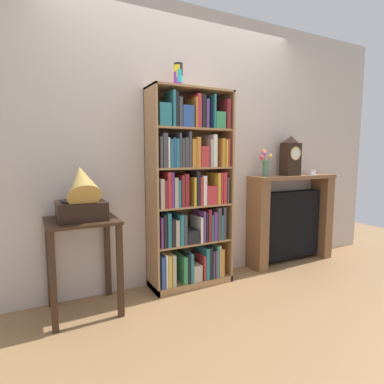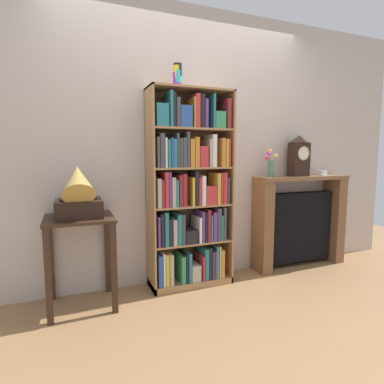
{
  "view_description": "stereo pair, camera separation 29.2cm",
  "coord_description": "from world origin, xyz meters",
  "px_view_note": "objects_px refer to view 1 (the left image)",
  "views": [
    {
      "loc": [
        -1.32,
        -2.46,
        1.23
      ],
      "look_at": [
        0.02,
        0.12,
        0.89
      ],
      "focal_mm": 29.33,
      "sensor_mm": 36.0,
      "label": 1
    },
    {
      "loc": [
        -1.05,
        -2.58,
        1.23
      ],
      "look_at": [
        0.02,
        0.12,
        0.89
      ],
      "focal_mm": 29.33,
      "sensor_mm": 36.0,
      "label": 2
    }
  ],
  "objects_px": {
    "mantel_clock": "(291,156)",
    "flower_vase": "(265,163)",
    "side_table_left": "(83,244)",
    "bookshelf": "(190,195)",
    "gramophone": "(82,196)",
    "fireplace_mantel": "(290,220)",
    "teacup_with_saucer": "(312,173)",
    "cup_stack": "(178,75)"
  },
  "relations": [
    {
      "from": "gramophone",
      "to": "teacup_with_saucer",
      "type": "distance_m",
      "value": 2.6
    },
    {
      "from": "mantel_clock",
      "to": "flower_vase",
      "type": "xyz_separation_m",
      "value": [
        -0.36,
        0.0,
        -0.08
      ]
    },
    {
      "from": "cup_stack",
      "to": "gramophone",
      "type": "distance_m",
      "value": 1.32
    },
    {
      "from": "bookshelf",
      "to": "gramophone",
      "type": "height_order",
      "value": "bookshelf"
    },
    {
      "from": "side_table_left",
      "to": "mantel_clock",
      "type": "bearing_deg",
      "value": 2.77
    },
    {
      "from": "bookshelf",
      "to": "mantel_clock",
      "type": "height_order",
      "value": "bookshelf"
    },
    {
      "from": "bookshelf",
      "to": "gramophone",
      "type": "bearing_deg",
      "value": -172.08
    },
    {
      "from": "bookshelf",
      "to": "mantel_clock",
      "type": "distance_m",
      "value": 1.32
    },
    {
      "from": "bookshelf",
      "to": "flower_vase",
      "type": "xyz_separation_m",
      "value": [
        0.91,
        0.03,
        0.28
      ]
    },
    {
      "from": "bookshelf",
      "to": "fireplace_mantel",
      "type": "xyz_separation_m",
      "value": [
        1.32,
        0.05,
        -0.37
      ]
    },
    {
      "from": "fireplace_mantel",
      "to": "cup_stack",
      "type": "bearing_deg",
      "value": -177.71
    },
    {
      "from": "bookshelf",
      "to": "cup_stack",
      "type": "relative_size",
      "value": 8.99
    },
    {
      "from": "cup_stack",
      "to": "mantel_clock",
      "type": "relative_size",
      "value": 0.46
    },
    {
      "from": "bookshelf",
      "to": "gramophone",
      "type": "relative_size",
      "value": 3.72
    },
    {
      "from": "bookshelf",
      "to": "gramophone",
      "type": "xyz_separation_m",
      "value": [
        -0.97,
        -0.14,
        0.06
      ]
    },
    {
      "from": "cup_stack",
      "to": "teacup_with_saucer",
      "type": "distance_m",
      "value": 1.95
    },
    {
      "from": "fireplace_mantel",
      "to": "teacup_with_saucer",
      "type": "distance_m",
      "value": 0.61
    },
    {
      "from": "fireplace_mantel",
      "to": "mantel_clock",
      "type": "distance_m",
      "value": 0.73
    },
    {
      "from": "side_table_left",
      "to": "fireplace_mantel",
      "type": "bearing_deg",
      "value": 3.32
    },
    {
      "from": "side_table_left",
      "to": "mantel_clock",
      "type": "relative_size",
      "value": 1.7
    },
    {
      "from": "side_table_left",
      "to": "bookshelf",
      "type": "bearing_deg",
      "value": 4.89
    },
    {
      "from": "mantel_clock",
      "to": "side_table_left",
      "type": "bearing_deg",
      "value": -177.23
    },
    {
      "from": "mantel_clock",
      "to": "teacup_with_saucer",
      "type": "relative_size",
      "value": 3.44
    },
    {
      "from": "flower_vase",
      "to": "teacup_with_saucer",
      "type": "xyz_separation_m",
      "value": [
        0.71,
        0.0,
        -0.12
      ]
    },
    {
      "from": "gramophone",
      "to": "fireplace_mantel",
      "type": "distance_m",
      "value": 2.34
    },
    {
      "from": "bookshelf",
      "to": "gramophone",
      "type": "distance_m",
      "value": 0.98
    },
    {
      "from": "side_table_left",
      "to": "teacup_with_saucer",
      "type": "height_order",
      "value": "teacup_with_saucer"
    },
    {
      "from": "side_table_left",
      "to": "cup_stack",
      "type": "bearing_deg",
      "value": 5.04
    },
    {
      "from": "bookshelf",
      "to": "flower_vase",
      "type": "bearing_deg",
      "value": 1.73
    },
    {
      "from": "fireplace_mantel",
      "to": "mantel_clock",
      "type": "bearing_deg",
      "value": -154.93
    },
    {
      "from": "fireplace_mantel",
      "to": "mantel_clock",
      "type": "height_order",
      "value": "mantel_clock"
    },
    {
      "from": "cup_stack",
      "to": "side_table_left",
      "type": "bearing_deg",
      "value": -174.96
    },
    {
      "from": "side_table_left",
      "to": "teacup_with_saucer",
      "type": "relative_size",
      "value": 5.84
    },
    {
      "from": "bookshelf",
      "to": "side_table_left",
      "type": "xyz_separation_m",
      "value": [
        -0.97,
        -0.08,
        -0.32
      ]
    },
    {
      "from": "gramophone",
      "to": "teacup_with_saucer",
      "type": "relative_size",
      "value": 3.85
    },
    {
      "from": "side_table_left",
      "to": "mantel_clock",
      "type": "height_order",
      "value": "mantel_clock"
    },
    {
      "from": "fireplace_mantel",
      "to": "flower_vase",
      "type": "distance_m",
      "value": 0.77
    },
    {
      "from": "flower_vase",
      "to": "cup_stack",
      "type": "bearing_deg",
      "value": -178.05
    },
    {
      "from": "side_table_left",
      "to": "teacup_with_saucer",
      "type": "bearing_deg",
      "value": 2.45
    },
    {
      "from": "side_table_left",
      "to": "flower_vase",
      "type": "relative_size",
      "value": 2.58
    },
    {
      "from": "gramophone",
      "to": "bookshelf",
      "type": "bearing_deg",
      "value": 7.92
    },
    {
      "from": "mantel_clock",
      "to": "teacup_with_saucer",
      "type": "height_order",
      "value": "mantel_clock"
    }
  ]
}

